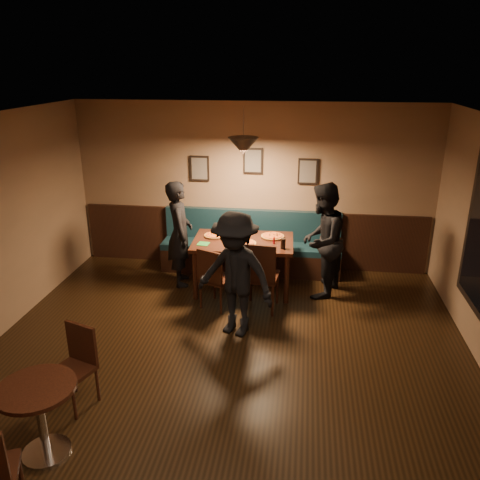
{
  "coord_description": "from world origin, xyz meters",
  "views": [
    {
      "loc": [
        0.85,
        -4.44,
        3.38
      ],
      "look_at": [
        -0.03,
        2.12,
        0.95
      ],
      "focal_mm": 36.43,
      "sensor_mm": 36.0,
      "label": 1
    }
  ],
  "objects": [
    {
      "name": "dining_table",
      "position": [
        -0.03,
        2.47,
        0.41
      ],
      "size": [
        1.55,
        1.03,
        0.81
      ],
      "primitive_type": "cube",
      "rotation": [
        0.0,
        0.0,
        0.04
      ],
      "color": "black",
      "rests_on": "floor"
    },
    {
      "name": "chair_near_right",
      "position": [
        0.31,
        1.88,
        0.53
      ],
      "size": [
        0.52,
        0.52,
        1.06
      ],
      "primitive_type": null,
      "rotation": [
        0.0,
        0.0,
        -0.11
      ],
      "color": "black",
      "rests_on": "floor"
    },
    {
      "name": "floor",
      "position": [
        0.0,
        0.0,
        0.0
      ],
      "size": [
        7.0,
        7.0,
        0.0
      ],
      "primitive_type": "plane",
      "color": "black",
      "rests_on": "ground"
    },
    {
      "name": "wainscot",
      "position": [
        0.0,
        3.47,
        0.5
      ],
      "size": [
        5.88,
        0.06,
        1.0
      ],
      "primitive_type": "cube",
      "color": "black",
      "rests_on": "ground"
    },
    {
      "name": "pizza_a",
      "position": [
        -0.5,
        2.6,
        0.83
      ],
      "size": [
        0.38,
        0.38,
        0.04
      ],
      "primitive_type": "cylinder",
      "rotation": [
        0.0,
        0.0,
        -0.17
      ],
      "color": "gold",
      "rests_on": "dining_table"
    },
    {
      "name": "napkin_b",
      "position": [
        -0.61,
        2.24,
        0.82
      ],
      "size": [
        0.18,
        0.18,
        0.01
      ],
      "primitive_type": "cube",
      "rotation": [
        0.0,
        0.0,
        -0.1
      ],
      "color": "#217C2B",
      "rests_on": "dining_table"
    },
    {
      "name": "booth_bench",
      "position": [
        0.0,
        3.2,
        0.5
      ],
      "size": [
        3.0,
        0.6,
        1.0
      ],
      "primitive_type": null,
      "color": "#0F232D",
      "rests_on": "ground"
    },
    {
      "name": "napkin_a",
      "position": [
        -0.56,
        2.68,
        0.82
      ],
      "size": [
        0.22,
        0.22,
        0.01
      ],
      "primitive_type": "cube",
      "rotation": [
        0.0,
        0.0,
        0.64
      ],
      "color": "#1F7634",
      "rests_on": "dining_table"
    },
    {
      "name": "picture_left",
      "position": [
        -0.9,
        3.47,
        1.7
      ],
      "size": [
        0.32,
        0.04,
        0.42
      ],
      "primitive_type": "cube",
      "color": "black",
      "rests_on": "wall_back"
    },
    {
      "name": "cutlery_set",
      "position": [
        -0.0,
        2.13,
        0.82
      ],
      "size": [
        0.2,
        0.04,
        0.0
      ],
      "primitive_type": "cube",
      "rotation": [
        0.0,
        0.0,
        1.44
      ],
      "color": "silver",
      "rests_on": "dining_table"
    },
    {
      "name": "diner_left",
      "position": [
        -1.05,
        2.58,
        0.84
      ],
      "size": [
        0.56,
        0.7,
        1.68
      ],
      "primitive_type": "imported",
      "rotation": [
        0.0,
        0.0,
        1.85
      ],
      "color": "black",
      "rests_on": "floor"
    },
    {
      "name": "cafe_table",
      "position": [
        -1.38,
        -1.19,
        0.37
      ],
      "size": [
        0.9,
        0.9,
        0.73
      ],
      "primitive_type": "cylinder",
      "rotation": [
        0.0,
        0.0,
        -0.39
      ],
      "color": "black",
      "rests_on": "floor"
    },
    {
      "name": "cafe_chair_far",
      "position": [
        -1.41,
        -0.51,
        0.43
      ],
      "size": [
        0.49,
        0.49,
        0.87
      ],
      "primitive_type": null,
      "rotation": [
        0.0,
        0.0,
        2.8
      ],
      "color": "black",
      "rests_on": "floor"
    },
    {
      "name": "diner_front",
      "position": [
        0.04,
        1.16,
        0.83
      ],
      "size": [
        1.23,
        0.97,
        1.66
      ],
      "primitive_type": "imported",
      "rotation": [
        0.0,
        0.0,
        -0.38
      ],
      "color": "black",
      "rests_on": "floor"
    },
    {
      "name": "soda_glass",
      "position": [
        0.59,
        2.21,
        0.89
      ],
      "size": [
        0.09,
        0.09,
        0.16
      ],
      "primitive_type": "cylinder",
      "rotation": [
        0.0,
        0.0,
        0.32
      ],
      "color": "black",
      "rests_on": "dining_table"
    },
    {
      "name": "picture_right",
      "position": [
        0.9,
        3.47,
        1.7
      ],
      "size": [
        0.32,
        0.04,
        0.42
      ],
      "primitive_type": "cube",
      "color": "black",
      "rests_on": "wall_back"
    },
    {
      "name": "pizza_b",
      "position": [
        -0.0,
        2.3,
        0.84
      ],
      "size": [
        0.45,
        0.45,
        0.04
      ],
      "primitive_type": "cylinder",
      "rotation": [
        0.0,
        0.0,
        -0.26
      ],
      "color": "orange",
      "rests_on": "dining_table"
    },
    {
      "name": "pizza_c",
      "position": [
        0.4,
        2.67,
        0.84
      ],
      "size": [
        0.38,
        0.38,
        0.04
      ],
      "primitive_type": "cylinder",
      "rotation": [
        0.0,
        0.0,
        0.05
      ],
      "color": "gold",
      "rests_on": "dining_table"
    },
    {
      "name": "tabasco_bottle",
      "position": [
        0.44,
        2.39,
        0.88
      ],
      "size": [
        0.04,
        0.04,
        0.12
      ],
      "primitive_type": "cylinder",
      "rotation": [
        0.0,
        0.0,
        -0.41
      ],
      "color": "maroon",
      "rests_on": "dining_table"
    },
    {
      "name": "ceiling",
      "position": [
        0.0,
        0.0,
        2.8
      ],
      "size": [
        7.0,
        7.0,
        0.0
      ],
      "primitive_type": "plane",
      "rotation": [
        3.14,
        0.0,
        0.0
      ],
      "color": "silver",
      "rests_on": "ground"
    },
    {
      "name": "picture_center",
      "position": [
        0.0,
        3.47,
        1.85
      ],
      "size": [
        0.32,
        0.04,
        0.42
      ],
      "primitive_type": "cube",
      "color": "black",
      "rests_on": "wall_back"
    },
    {
      "name": "pendant_lamp",
      "position": [
        -0.03,
        2.47,
        2.25
      ],
      "size": [
        0.44,
        0.44,
        0.25
      ],
      "primitive_type": "cone",
      "rotation": [
        3.14,
        0.0,
        0.0
      ],
      "color": "black",
      "rests_on": "ceiling"
    },
    {
      "name": "diner_right",
      "position": [
        1.15,
        2.46,
        0.88
      ],
      "size": [
        0.91,
        1.02,
        1.75
      ],
      "primitive_type": "imported",
      "rotation": [
        0.0,
        0.0,
        -1.91
      ],
      "color": "black",
      "rests_on": "floor"
    },
    {
      "name": "chair_near_left",
      "position": [
        -0.33,
        1.85,
        0.46
      ],
      "size": [
        0.54,
        0.54,
        0.93
      ],
      "primitive_type": null,
      "rotation": [
        0.0,
        0.0,
        -0.42
      ],
      "color": "black",
      "rests_on": "floor"
    },
    {
      "name": "wall_back",
      "position": [
        0.0,
        3.5,
        1.4
      ],
      "size": [
        6.0,
        0.0,
        6.0
      ],
      "primitive_type": "plane",
      "rotation": [
        1.57,
        0.0,
        0.0
      ],
      "color": "#8C704F",
      "rests_on": "ground"
    }
  ]
}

